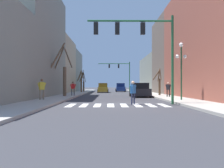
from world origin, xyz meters
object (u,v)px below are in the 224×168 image
(traffic_signal_far, at_px, (121,70))
(car_parked_right_far, at_px, (103,88))
(pedestrian_on_right_sidewalk, at_px, (73,87))
(street_tree_left_mid, at_px, (159,82))
(pedestrian_near_right_corner, at_px, (133,91))
(street_tree_right_far, at_px, (83,82))
(traffic_signal_near, at_px, (141,39))
(car_driving_toward_lane, at_px, (120,88))
(pedestrian_on_left_sidewalk, at_px, (168,88))
(street_tree_right_mid, at_px, (81,82))
(pedestrian_crossing_street, at_px, (42,87))
(street_tree_left_near, at_px, (63,73))
(car_parked_left_mid, at_px, (140,90))
(street_lamp_right_corner, at_px, (181,60))

(traffic_signal_far, distance_m, car_parked_right_far, 8.74)
(pedestrian_on_right_sidewalk, distance_m, street_tree_left_mid, 10.64)
(pedestrian_near_right_corner, bearing_deg, street_tree_right_far, -123.52)
(traffic_signal_near, height_order, pedestrian_near_right_corner, traffic_signal_near)
(pedestrian_on_right_sidewalk, bearing_deg, pedestrian_near_right_corner, -67.26)
(car_driving_toward_lane, bearing_deg, pedestrian_on_left_sidewalk, -170.89)
(street_tree_right_mid, bearing_deg, pedestrian_near_right_corner, -74.48)
(traffic_signal_near, height_order, street_tree_right_mid, traffic_signal_near)
(pedestrian_crossing_street, height_order, street_tree_left_near, street_tree_left_near)
(traffic_signal_far, xyz_separation_m, pedestrian_crossing_street, (-8.22, -29.61, -3.56))
(car_parked_left_mid, xyz_separation_m, street_tree_right_far, (-8.71, 17.99, 1.29))
(pedestrian_on_left_sidewalk, height_order, pedestrian_near_right_corner, pedestrian_on_left_sidewalk)
(street_tree_left_mid, bearing_deg, traffic_signal_far, 100.10)
(pedestrian_on_left_sidewalk, bearing_deg, pedestrian_crossing_street, -115.19)
(street_tree_left_mid, bearing_deg, street_tree_right_mid, 132.26)
(car_driving_toward_lane, height_order, street_tree_left_near, street_tree_left_near)
(car_parked_right_far, relative_size, pedestrian_near_right_corner, 2.90)
(street_tree_right_mid, distance_m, street_tree_left_near, 14.89)
(street_tree_right_far, xyz_separation_m, street_tree_left_near, (-0.09, -18.41, 0.69))
(street_tree_right_far, bearing_deg, pedestrian_on_left_sidewalk, -60.85)
(pedestrian_near_right_corner, bearing_deg, street_lamp_right_corner, 164.76)
(pedestrian_on_right_sidewalk, bearing_deg, traffic_signal_near, -64.23)
(traffic_signal_near, xyz_separation_m, car_parked_right_far, (-3.42, 25.60, -3.88))
(street_lamp_right_corner, bearing_deg, pedestrian_on_left_sidewalk, 87.31)
(street_lamp_right_corner, height_order, street_tree_left_mid, street_lamp_right_corner)
(car_parked_right_far, height_order, car_parked_left_mid, car_parked_right_far)
(street_tree_right_far, bearing_deg, pedestrian_on_right_sidewalk, -87.19)
(traffic_signal_near, height_order, car_driving_toward_lane, traffic_signal_near)
(car_parked_left_mid, xyz_separation_m, street_tree_left_near, (-8.80, -0.42, 1.98))
(pedestrian_crossing_street, relative_size, street_tree_left_near, 0.29)
(street_lamp_right_corner, bearing_deg, pedestrian_on_right_sidewalk, 142.81)
(pedestrian_on_right_sidewalk, distance_m, street_tree_right_far, 17.45)
(street_lamp_right_corner, bearing_deg, pedestrian_crossing_street, 178.08)
(traffic_signal_near, height_order, traffic_signal_far, traffic_signal_far)
(pedestrian_near_right_corner, relative_size, street_tree_left_mid, 0.49)
(street_lamp_right_corner, relative_size, pedestrian_on_left_sidewalk, 3.06)
(pedestrian_crossing_street, height_order, street_tree_right_mid, street_tree_right_mid)
(car_parked_right_far, distance_m, street_tree_right_mid, 4.36)
(pedestrian_on_right_sidewalk, bearing_deg, street_tree_left_near, -140.14)
(car_parked_left_mid, height_order, street_tree_right_mid, street_tree_right_mid)
(street_lamp_right_corner, xyz_separation_m, car_driving_toward_lane, (-3.57, 28.48, -2.66))
(traffic_signal_near, bearing_deg, street_lamp_right_corner, 33.89)
(pedestrian_on_right_sidewalk, relative_size, street_tree_left_mid, 0.49)
(pedestrian_crossing_street, distance_m, street_tree_left_mid, 14.82)
(pedestrian_on_left_sidewalk, distance_m, street_tree_left_near, 11.74)
(car_parked_right_far, bearing_deg, street_tree_left_mid, 27.93)
(street_lamp_right_corner, distance_m, street_tree_right_mid, 24.39)
(traffic_signal_near, bearing_deg, street_tree_left_near, 129.02)
(street_lamp_right_corner, distance_m, pedestrian_on_left_sidewalk, 5.42)
(pedestrian_near_right_corner, distance_m, street_tree_left_near, 11.87)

